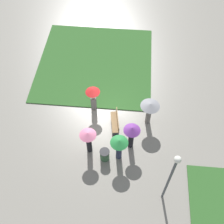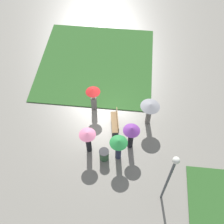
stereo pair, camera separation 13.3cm
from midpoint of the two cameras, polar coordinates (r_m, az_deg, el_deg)
name	(u,v)px [view 1 (the left image)]	position (r m, az deg, el deg)	size (l,w,h in m)	color
ground_plane	(105,120)	(17.91, -1.68, -1.67)	(90.00, 90.00, 0.00)	gray
lawn_patch_near	(95,63)	(21.22, -3.60, 9.89)	(8.26, 8.29, 0.06)	#2D5B26
park_bench	(116,122)	(17.28, 0.56, -1.96)	(1.63, 0.67, 0.90)	brown
lamp_post	(171,174)	(13.23, 11.69, -12.26)	(0.32, 0.32, 4.53)	#474C51
trash_bin	(105,155)	(16.20, -1.73, -8.69)	(0.58, 0.58, 0.78)	#335638
crowd_person_grey	(150,109)	(16.83, 7.43, 0.69)	(1.16, 1.16, 1.86)	slate
crowd_person_green	(119,145)	(15.41, 1.21, -6.82)	(0.99, 0.99, 1.88)	#282D47
crowd_person_pink	(88,138)	(15.69, -5.07, -5.39)	(0.94, 0.94, 1.92)	black
crowd_person_red	(93,96)	(17.46, -4.09, 3.30)	(0.90, 0.90, 1.95)	slate
crowd_person_purple	(132,133)	(15.71, 3.78, -4.26)	(0.95, 0.95, 2.00)	black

